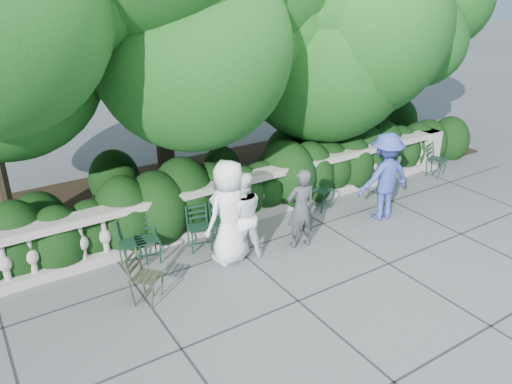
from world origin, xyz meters
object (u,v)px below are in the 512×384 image
person_businessman (229,212)px  person_woman_grey (301,209)px  chair_a (151,265)px  chair_b (202,252)px  chair_f (440,177)px  chair_d (226,246)px  chair_weathered (157,302)px  chair_e (326,210)px  chair_c (138,268)px  person_older_blue (385,177)px  person_casual_man (242,215)px

person_businessman → person_woman_grey: 1.38m
chair_a → chair_b: same height
chair_b → chair_f: bearing=12.6°
chair_a → chair_d: size_ratio=1.00×
chair_a → chair_weathered: size_ratio=1.00×
chair_b → chair_weathered: 1.59m
chair_e → person_businessman: size_ratio=0.45×
chair_a → person_woman_grey: (2.62, -0.86, 0.77)m
chair_a → chair_c: same height
chair_a → chair_b: (0.96, -0.10, 0.00)m
chair_f → person_older_blue: (-2.86, -0.76, 0.91)m
chair_b → person_woman_grey: person_woman_grey is taller
chair_d → person_businessman: 1.05m
chair_b → chair_weathered: (-1.28, -0.95, 0.00)m
chair_e → person_older_blue: 1.46m
chair_a → person_businessman: (1.28, -0.57, 0.94)m
chair_weathered → person_woman_grey: 3.04m
person_older_blue → chair_weathered: bearing=8.2°
person_casual_man → person_woman_grey: bearing=-177.7°
chair_weathered → chair_f: bearing=-36.7°
person_businessman → person_woman_grey: person_businessman is taller
chair_e → person_woman_grey: 1.80m
chair_d → chair_b: bearing=-172.4°
chair_b → person_older_blue: 3.97m
chair_d → person_casual_man: (0.09, -0.45, 0.81)m
person_businessman → person_casual_man: bearing=163.3°
chair_a → person_older_blue: person_older_blue is taller
chair_c → chair_b: bearing=-5.6°
chair_e → chair_weathered: size_ratio=1.00×
chair_e → person_casual_man: person_casual_man is taller
chair_c → person_businessman: 1.88m
chair_c → chair_e: bearing=0.3°
person_older_blue → person_woman_grey: bearing=6.5°
person_casual_man → person_older_blue: 3.24m
chair_c → chair_d: 1.68m
chair_d → chair_e: size_ratio=1.00×
chair_weathered → person_casual_man: bearing=-29.4°
chair_b → chair_weathered: same height
chair_d → chair_e: same height
chair_b → chair_e: 3.04m
chair_f → person_businessman: person_businessman is taller
chair_e → person_casual_man: (-2.47, -0.59, 0.81)m
chair_c → chair_a: bearing=-6.9°
person_casual_man → chair_a: bearing=-3.7°
chair_c → person_casual_man: size_ratio=0.52×
person_older_blue → chair_f: bearing=-159.3°
chair_d → person_woman_grey: (1.18, -0.74, 0.77)m
chair_b → person_casual_man: (0.57, -0.48, 0.81)m
chair_e → chair_f: bearing=-15.9°
chair_b → chair_c: 1.20m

